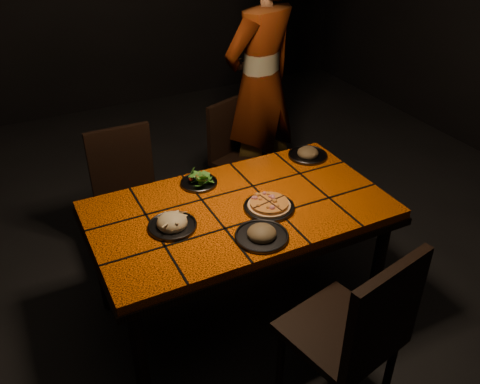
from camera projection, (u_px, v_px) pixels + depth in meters
name	position (u px, v px, depth m)	size (l,w,h in m)	color
room_shell	(240.00, 72.00, 2.35)	(6.04, 7.04, 3.08)	black
dining_table	(240.00, 218.00, 2.79)	(1.62, 0.92, 0.75)	#E25507
chair_near	(358.00, 330.00, 2.23)	(0.54, 0.54, 1.01)	black
chair_far_left	(128.00, 189.00, 3.31)	(0.42, 0.42, 0.92)	black
chair_far_right	(237.00, 150.00, 3.84)	(0.51, 0.51, 0.87)	black
diner	(260.00, 85.00, 3.76)	(0.69, 0.45, 1.89)	brown
plate_pizza	(269.00, 206.00, 2.72)	(0.28, 0.28, 0.04)	#39393E
plate_pasta	(172.00, 224.00, 2.57)	(0.25, 0.25, 0.08)	#39393E
plate_salad	(199.00, 180.00, 2.93)	(0.22, 0.22, 0.07)	#39393E
plate_mushroom_a	(262.00, 234.00, 2.50)	(0.27, 0.27, 0.09)	#39393E
plate_mushroom_b	(308.00, 154.00, 3.21)	(0.25, 0.25, 0.08)	#39393E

